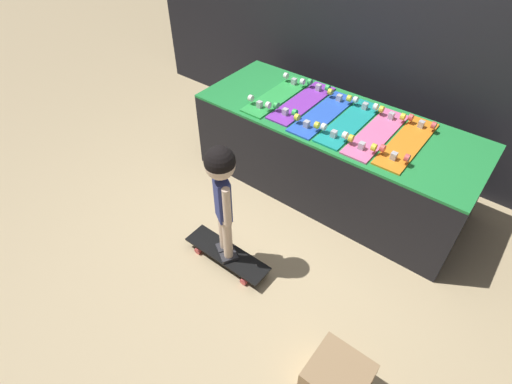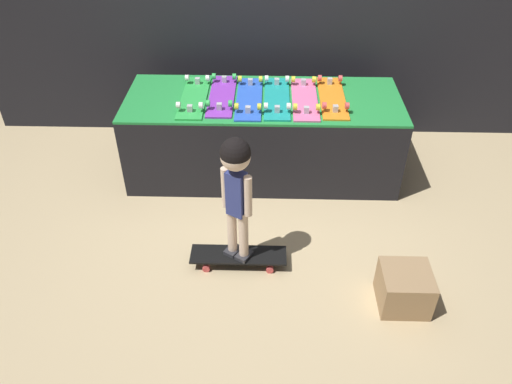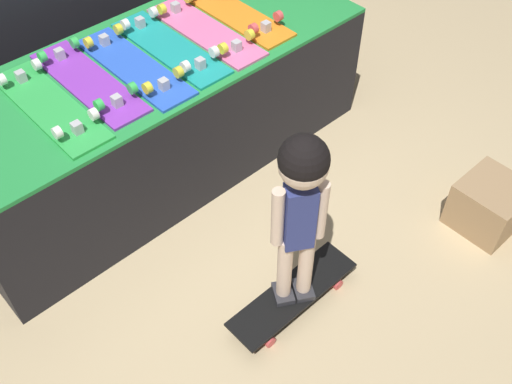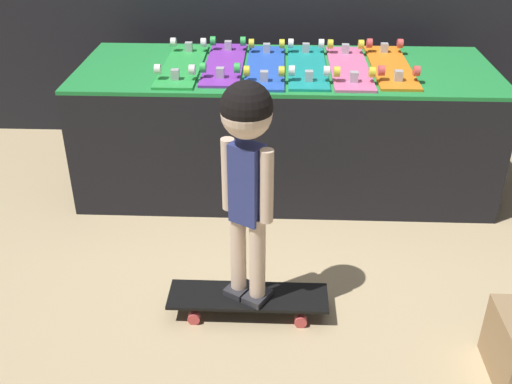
{
  "view_description": "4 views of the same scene",
  "coord_description": "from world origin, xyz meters",
  "px_view_note": "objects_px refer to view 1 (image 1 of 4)",
  "views": [
    {
      "loc": [
        1.15,
        -1.91,
        2.4
      ],
      "look_at": [
        -0.16,
        -0.24,
        0.43
      ],
      "focal_mm": 28.0,
      "sensor_mm": 36.0,
      "label": 1
    },
    {
      "loc": [
        0.05,
        -3.12,
        2.58
      ],
      "look_at": [
        -0.03,
        -0.25,
        0.38
      ],
      "focal_mm": 35.0,
      "sensor_mm": 36.0,
      "label": 2
    },
    {
      "loc": [
        -1.31,
        -1.6,
        2.42
      ],
      "look_at": [
        -0.06,
        -0.25,
        0.43
      ],
      "focal_mm": 42.0,
      "sensor_mm": 36.0,
      "label": 3
    },
    {
      "loc": [
        -0.03,
        -2.58,
        1.73
      ],
      "look_at": [
        -0.13,
        -0.17,
        0.35
      ],
      "focal_mm": 42.0,
      "sensor_mm": 36.0,
      "label": 4
    }
  ],
  "objects_px": {
    "child": "(222,185)",
    "storage_box": "(336,381)",
    "skateboard_green_on_rack": "(277,95)",
    "skateboard_pink_on_rack": "(377,133)",
    "skateboard_purple_on_rack": "(302,102)",
    "skateboard_blue_on_rack": "(323,113)",
    "skateboard_on_floor": "(227,254)",
    "skateboard_teal_on_rack": "(350,122)",
    "skateboard_orange_on_rack": "(407,142)"
  },
  "relations": [
    {
      "from": "skateboard_orange_on_rack",
      "to": "skateboard_on_floor",
      "type": "bearing_deg",
      "value": -120.87
    },
    {
      "from": "skateboard_green_on_rack",
      "to": "skateboard_purple_on_rack",
      "type": "bearing_deg",
      "value": 9.43
    },
    {
      "from": "skateboard_teal_on_rack",
      "to": "skateboard_pink_on_rack",
      "type": "distance_m",
      "value": 0.23
    },
    {
      "from": "skateboard_blue_on_rack",
      "to": "child",
      "type": "bearing_deg",
      "value": -91.82
    },
    {
      "from": "skateboard_blue_on_rack",
      "to": "skateboard_on_floor",
      "type": "relative_size",
      "value": 1.1
    },
    {
      "from": "skateboard_on_floor",
      "to": "storage_box",
      "type": "xyz_separation_m",
      "value": [
        1.09,
        -0.32,
        0.06
      ]
    },
    {
      "from": "skateboard_pink_on_rack",
      "to": "skateboard_orange_on_rack",
      "type": "xyz_separation_m",
      "value": [
        0.23,
        0.03,
        0.0
      ]
    },
    {
      "from": "skateboard_teal_on_rack",
      "to": "skateboard_green_on_rack",
      "type": "bearing_deg",
      "value": -179.49
    },
    {
      "from": "skateboard_green_on_rack",
      "to": "skateboard_teal_on_rack",
      "type": "distance_m",
      "value": 0.68
    },
    {
      "from": "skateboard_purple_on_rack",
      "to": "skateboard_orange_on_rack",
      "type": "bearing_deg",
      "value": -0.63
    },
    {
      "from": "skateboard_pink_on_rack",
      "to": "storage_box",
      "type": "distance_m",
      "value": 1.71
    },
    {
      "from": "skateboard_teal_on_rack",
      "to": "skateboard_on_floor",
      "type": "relative_size",
      "value": 1.1
    },
    {
      "from": "skateboard_blue_on_rack",
      "to": "skateboard_on_floor",
      "type": "height_order",
      "value": "skateboard_blue_on_rack"
    },
    {
      "from": "skateboard_green_on_rack",
      "to": "skateboard_blue_on_rack",
      "type": "bearing_deg",
      "value": -0.9
    },
    {
      "from": "skateboard_green_on_rack",
      "to": "child",
      "type": "relative_size",
      "value": 0.79
    },
    {
      "from": "skateboard_purple_on_rack",
      "to": "skateboard_pink_on_rack",
      "type": "relative_size",
      "value": 1.0
    },
    {
      "from": "skateboard_on_floor",
      "to": "skateboard_green_on_rack",
      "type": "bearing_deg",
      "value": 109.56
    },
    {
      "from": "skateboard_on_floor",
      "to": "skateboard_blue_on_rack",
      "type": "bearing_deg",
      "value": 88.18
    },
    {
      "from": "skateboard_blue_on_rack",
      "to": "skateboard_teal_on_rack",
      "type": "relative_size",
      "value": 1.0
    },
    {
      "from": "skateboard_green_on_rack",
      "to": "skateboard_on_floor",
      "type": "xyz_separation_m",
      "value": [
        0.41,
        -1.17,
        -0.65
      ]
    },
    {
      "from": "skateboard_green_on_rack",
      "to": "skateboard_pink_on_rack",
      "type": "relative_size",
      "value": 1.0
    },
    {
      "from": "skateboard_purple_on_rack",
      "to": "child",
      "type": "height_order",
      "value": "child"
    },
    {
      "from": "skateboard_teal_on_rack",
      "to": "child",
      "type": "distance_m",
      "value": 1.2
    },
    {
      "from": "skateboard_orange_on_rack",
      "to": "skateboard_teal_on_rack",
      "type": "bearing_deg",
      "value": -177.27
    },
    {
      "from": "skateboard_purple_on_rack",
      "to": "skateboard_orange_on_rack",
      "type": "height_order",
      "value": "same"
    },
    {
      "from": "skateboard_teal_on_rack",
      "to": "skateboard_orange_on_rack",
      "type": "height_order",
      "value": "same"
    },
    {
      "from": "child",
      "to": "storage_box",
      "type": "height_order",
      "value": "child"
    },
    {
      "from": "skateboard_green_on_rack",
      "to": "skateboard_pink_on_rack",
      "type": "bearing_deg",
      "value": -0.03
    },
    {
      "from": "skateboard_purple_on_rack",
      "to": "skateboard_blue_on_rack",
      "type": "distance_m",
      "value": 0.23
    },
    {
      "from": "child",
      "to": "skateboard_green_on_rack",
      "type": "bearing_deg",
      "value": 140.17
    },
    {
      "from": "skateboard_green_on_rack",
      "to": "skateboard_purple_on_rack",
      "type": "xyz_separation_m",
      "value": [
        0.23,
        0.04,
        0.0
      ]
    },
    {
      "from": "skateboard_pink_on_rack",
      "to": "skateboard_on_floor",
      "type": "height_order",
      "value": "skateboard_pink_on_rack"
    },
    {
      "from": "skateboard_green_on_rack",
      "to": "skateboard_teal_on_rack",
      "type": "xyz_separation_m",
      "value": [
        0.68,
        0.01,
        0.0
      ]
    },
    {
      "from": "skateboard_orange_on_rack",
      "to": "skateboard_on_floor",
      "type": "xyz_separation_m",
      "value": [
        -0.71,
        -1.19,
        -0.65
      ]
    },
    {
      "from": "skateboard_purple_on_rack",
      "to": "skateboard_on_floor",
      "type": "distance_m",
      "value": 1.38
    },
    {
      "from": "skateboard_orange_on_rack",
      "to": "skateboard_on_floor",
      "type": "distance_m",
      "value": 1.54
    },
    {
      "from": "storage_box",
      "to": "child",
      "type": "bearing_deg",
      "value": 163.42
    },
    {
      "from": "skateboard_on_floor",
      "to": "storage_box",
      "type": "distance_m",
      "value": 1.14
    },
    {
      "from": "skateboard_pink_on_rack",
      "to": "skateboard_on_floor",
      "type": "relative_size",
      "value": 1.1
    },
    {
      "from": "child",
      "to": "storage_box",
      "type": "bearing_deg",
      "value": 14.03
    },
    {
      "from": "skateboard_orange_on_rack",
      "to": "child",
      "type": "distance_m",
      "value": 1.39
    },
    {
      "from": "skateboard_pink_on_rack",
      "to": "child",
      "type": "distance_m",
      "value": 1.26
    },
    {
      "from": "skateboard_on_floor",
      "to": "skateboard_orange_on_rack",
      "type": "bearing_deg",
      "value": 59.13
    },
    {
      "from": "skateboard_purple_on_rack",
      "to": "storage_box",
      "type": "distance_m",
      "value": 2.08
    },
    {
      "from": "skateboard_orange_on_rack",
      "to": "skateboard_blue_on_rack",
      "type": "bearing_deg",
      "value": -177.07
    },
    {
      "from": "skateboard_pink_on_rack",
      "to": "child",
      "type": "height_order",
      "value": "child"
    },
    {
      "from": "skateboard_green_on_rack",
      "to": "child",
      "type": "bearing_deg",
      "value": -70.44
    },
    {
      "from": "storage_box",
      "to": "skateboard_teal_on_rack",
      "type": "bearing_deg",
      "value": 118.97
    },
    {
      "from": "skateboard_teal_on_rack",
      "to": "skateboard_pink_on_rack",
      "type": "bearing_deg",
      "value": -1.64
    },
    {
      "from": "skateboard_purple_on_rack",
      "to": "storage_box",
      "type": "height_order",
      "value": "skateboard_purple_on_rack"
    }
  ]
}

